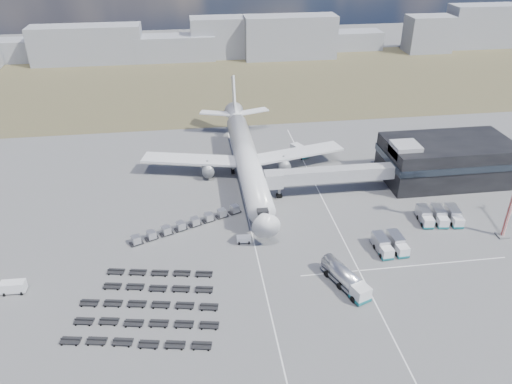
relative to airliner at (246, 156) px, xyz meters
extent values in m
plane|color=#565659|center=(0.00, -32.38, -5.29)|extent=(420.00, 420.00, 0.00)
cube|color=brown|center=(0.00, 77.62, -5.29)|extent=(420.00, 90.00, 0.01)
cube|color=silver|center=(-2.00, -27.38, -5.29)|extent=(0.25, 110.00, 0.01)
cube|color=silver|center=(16.00, -27.38, -5.29)|extent=(0.25, 110.00, 0.01)
cube|color=silver|center=(25.00, -40.38, -5.29)|extent=(40.00, 0.25, 0.01)
cube|color=black|center=(48.00, -8.38, -0.29)|extent=(30.00, 16.00, 10.00)
cube|color=#262D38|center=(48.00, -8.38, 0.91)|extent=(30.40, 16.40, 1.60)
cube|color=#939399|center=(36.00, -10.38, 4.21)|extent=(6.00, 6.00, 3.00)
cube|color=#939399|center=(18.10, -11.88, -0.19)|extent=(29.80, 3.00, 3.00)
cube|color=#939399|center=(4.70, -12.38, -0.19)|extent=(4.00, 3.60, 3.40)
cylinder|color=slate|center=(6.20, -11.88, -2.74)|extent=(0.70, 0.70, 5.10)
cylinder|color=black|center=(6.20, -11.88, -4.84)|extent=(1.40, 0.90, 1.40)
cylinder|color=silver|center=(0.00, -2.38, 0.01)|extent=(5.60, 48.00, 5.60)
cone|color=silver|center=(0.00, -28.88, 0.01)|extent=(5.60, 5.00, 5.60)
cone|color=silver|center=(0.00, 25.62, 0.81)|extent=(5.60, 8.00, 5.60)
cube|color=black|center=(0.00, -26.88, 0.81)|extent=(2.20, 2.00, 0.80)
cube|color=silver|center=(-13.00, 2.62, -1.19)|extent=(25.59, 11.38, 0.50)
cube|color=silver|center=(13.00, 2.62, -1.19)|extent=(25.59, 11.38, 0.50)
cylinder|color=slate|center=(-9.50, 0.62, -2.89)|extent=(3.00, 5.00, 3.00)
cylinder|color=slate|center=(9.50, 0.62, -2.89)|extent=(3.00, 5.00, 3.00)
cube|color=silver|center=(-5.50, 27.62, 1.21)|extent=(9.49, 5.63, 0.35)
cube|color=silver|center=(5.50, 27.62, 1.21)|extent=(9.49, 5.63, 0.35)
cube|color=silver|center=(0.00, 28.62, 6.51)|extent=(0.50, 9.06, 11.45)
cylinder|color=slate|center=(0.00, -23.38, -4.04)|extent=(0.50, 0.50, 2.50)
cylinder|color=slate|center=(-3.20, 1.62, -4.04)|extent=(0.60, 0.60, 2.50)
cylinder|color=slate|center=(3.20, 1.62, -4.04)|extent=(0.60, 0.60, 2.50)
cylinder|color=black|center=(0.00, -23.38, -4.79)|extent=(0.50, 1.20, 1.20)
cube|color=gray|center=(-79.91, 121.58, -0.75)|extent=(49.85, 12.00, 9.09)
cube|color=gray|center=(-54.44, 113.82, 2.53)|extent=(46.32, 12.00, 15.64)
cube|color=gray|center=(-17.05, 113.68, -0.06)|extent=(33.86, 12.00, 10.47)
cube|color=gray|center=(5.03, 115.72, 3.33)|extent=(30.40, 12.00, 17.24)
cube|color=gray|center=(33.04, 109.97, 3.80)|extent=(40.13, 12.00, 18.19)
cube|color=gray|center=(65.79, 122.08, -1.20)|extent=(26.39, 12.00, 8.19)
cube|color=gray|center=(98.35, 112.23, 2.73)|extent=(20.25, 12.00, 16.04)
cube|color=gray|center=(131.85, 117.54, 4.40)|extent=(41.01, 12.00, 19.38)
cube|color=silver|center=(13.57, -48.14, -3.65)|extent=(3.49, 3.49, 2.60)
cube|color=#125F67|center=(13.57, -48.14, -4.67)|extent=(3.64, 3.64, 0.57)
cylinder|color=silver|center=(11.63, -42.95, -3.14)|extent=(5.61, 8.93, 2.83)
cube|color=slate|center=(11.63, -42.95, -4.44)|extent=(5.51, 8.89, 0.40)
cylinder|color=black|center=(12.22, -44.54, -4.73)|extent=(3.19, 2.19, 1.24)
cube|color=silver|center=(-4.00, -28.43, -4.63)|extent=(2.91, 1.74, 1.32)
cube|color=silver|center=(-45.28, -37.76, -4.18)|extent=(4.19, 2.00, 2.22)
cube|color=silver|center=(15.67, 9.55, -3.82)|extent=(4.30, 5.95, 2.58)
cube|color=#125F67|center=(15.67, 9.55, -4.88)|extent=(4.43, 6.07, 0.41)
cube|color=silver|center=(22.34, -37.39, -4.07)|extent=(2.25, 2.16, 2.06)
cube|color=#125F67|center=(22.34, -37.39, -4.87)|extent=(2.35, 2.26, 0.42)
cube|color=silver|center=(22.18, -34.11, -3.70)|extent=(2.46, 4.41, 2.43)
cube|color=silver|center=(25.52, -37.23, -4.07)|extent=(2.25, 2.16, 2.06)
cube|color=#125F67|center=(25.52, -37.23, -4.87)|extent=(2.35, 2.26, 0.42)
cube|color=silver|center=(25.36, -33.96, -3.70)|extent=(2.46, 4.41, 2.43)
cube|color=silver|center=(34.70, -28.47, -4.09)|extent=(2.34, 2.26, 2.03)
cube|color=#125F67|center=(34.70, -28.47, -4.88)|extent=(2.44, 2.36, 0.42)
cube|color=silver|center=(35.06, -25.26, -3.72)|extent=(2.68, 4.47, 2.40)
cube|color=silver|center=(37.82, -28.82, -4.09)|extent=(2.34, 2.26, 2.03)
cube|color=#125F67|center=(37.82, -28.82, -4.88)|extent=(2.44, 2.36, 0.42)
cube|color=silver|center=(38.18, -25.61, -3.72)|extent=(2.68, 4.47, 2.40)
cube|color=silver|center=(40.94, -29.17, -4.09)|extent=(2.34, 2.26, 2.03)
cube|color=#125F67|center=(40.94, -29.17, -4.88)|extent=(2.44, 2.36, 0.42)
cube|color=silver|center=(41.30, -25.96, -3.72)|extent=(2.68, 4.47, 2.40)
cube|color=black|center=(-25.22, -26.13, -4.99)|extent=(3.03, 2.51, 0.18)
cube|color=silver|center=(-25.22, -26.13, -4.14)|extent=(2.11, 2.11, 1.50)
cube|color=black|center=(-22.28, -24.86, -4.99)|extent=(3.03, 2.51, 0.18)
cube|color=silver|center=(-22.28, -24.86, -4.14)|extent=(2.11, 2.11, 1.50)
cube|color=black|center=(-19.34, -23.58, -4.99)|extent=(3.03, 2.51, 0.18)
cube|color=silver|center=(-19.34, -23.58, -4.14)|extent=(2.11, 2.11, 1.50)
cube|color=black|center=(-16.40, -22.31, -4.99)|extent=(3.03, 2.51, 0.18)
cube|color=silver|center=(-16.40, -22.31, -4.14)|extent=(2.11, 2.11, 1.50)
cube|color=black|center=(-13.46, -21.03, -4.99)|extent=(3.03, 2.51, 0.18)
cube|color=silver|center=(-13.46, -21.03, -4.14)|extent=(2.11, 2.11, 1.50)
cube|color=black|center=(-10.52, -19.76, -4.99)|extent=(3.03, 2.51, 0.18)
cube|color=silver|center=(-10.52, -19.76, -4.14)|extent=(2.11, 2.11, 1.50)
cube|color=black|center=(-7.58, -18.48, -4.99)|extent=(3.03, 2.51, 0.18)
cube|color=silver|center=(-7.58, -18.48, -4.14)|extent=(2.11, 2.11, 1.50)
cube|color=black|center=(-4.64, -17.21, -4.99)|extent=(3.03, 2.51, 0.18)
cube|color=silver|center=(-4.64, -17.21, -4.14)|extent=(2.11, 2.11, 1.50)
cube|color=black|center=(-23.56, -52.87, -4.93)|extent=(24.23, 6.08, 0.73)
cube|color=black|center=(-22.76, -48.67, -4.93)|extent=(24.23, 6.08, 0.73)
cube|color=black|center=(-21.96, -44.48, -4.93)|extent=(24.23, 6.08, 0.73)
cube|color=black|center=(-21.15, -40.29, -4.93)|extent=(20.24, 5.31, 0.73)
cube|color=black|center=(-20.35, -36.10, -4.93)|extent=(20.24, 5.31, 0.73)
cube|color=#565659|center=(48.46, -33.66, -5.13)|extent=(2.20, 2.20, 0.33)
camera|label=1|loc=(-12.96, -109.77, 52.82)|focal=35.00mm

